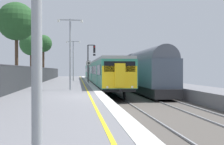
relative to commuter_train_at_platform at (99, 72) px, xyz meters
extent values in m
cube|color=slate|center=(-4.60, -24.21, -1.77)|extent=(6.40, 110.00, 1.00)
cube|color=silver|center=(-1.70, -24.21, -1.26)|extent=(0.60, 110.00, 0.01)
cube|color=yellow|center=(-2.45, -24.21, -1.26)|extent=(0.12, 110.00, 0.01)
cube|color=#4C4742|center=(4.10, -24.21, -2.37)|extent=(11.00, 110.00, 0.20)
cube|color=gray|center=(-0.71, -24.21, -2.23)|extent=(0.07, 110.00, 0.08)
cube|color=gray|center=(0.72, -24.21, -2.23)|extent=(0.07, 110.00, 0.08)
cube|color=gray|center=(3.29, -24.21, -2.23)|extent=(0.07, 110.00, 0.08)
cube|color=gray|center=(4.72, -24.21, -2.23)|extent=(0.07, 110.00, 0.08)
cube|color=#2D846B|center=(0.00, -10.02, 0.00)|extent=(2.80, 19.55, 2.30)
cube|color=black|center=(0.00, -10.02, -1.27)|extent=(2.64, 18.95, 0.25)
cube|color=#999E9E|center=(0.00, -10.02, 1.27)|extent=(2.68, 19.55, 0.24)
cube|color=black|center=(-1.41, -10.02, 0.30)|extent=(0.02, 17.95, 0.84)
cube|color=teal|center=(-1.41, -14.91, -0.10)|extent=(0.03, 1.10, 1.90)
cube|color=teal|center=(-1.41, -5.13, -0.10)|extent=(0.03, 1.10, 1.90)
cylinder|color=black|center=(-0.78, -17.19, -1.77)|extent=(0.12, 0.84, 0.84)
cylinder|color=black|center=(0.78, -17.19, -1.77)|extent=(0.12, 0.84, 0.84)
cylinder|color=black|center=(-0.78, -2.84, -1.77)|extent=(0.12, 0.84, 0.84)
cylinder|color=black|center=(0.78, -2.84, -1.77)|extent=(0.12, 0.84, 0.84)
cube|color=#2D846B|center=(0.00, 10.14, 0.00)|extent=(2.80, 19.55, 2.30)
cube|color=black|center=(0.00, 10.14, -1.27)|extent=(2.64, 18.95, 0.25)
cube|color=#999E9E|center=(0.00, 10.14, 1.27)|extent=(2.68, 19.55, 0.24)
cube|color=black|center=(-1.41, 10.14, 0.30)|extent=(0.02, 17.95, 0.84)
cube|color=teal|center=(-1.41, 5.25, -0.10)|extent=(0.03, 1.10, 1.90)
cube|color=teal|center=(-1.41, 15.03, -0.10)|extent=(0.03, 1.10, 1.90)
cylinder|color=black|center=(-0.78, 2.96, -1.77)|extent=(0.12, 0.84, 0.84)
cylinder|color=black|center=(0.78, 2.96, -1.77)|extent=(0.12, 0.84, 0.84)
cylinder|color=black|center=(-0.78, 17.31, -1.77)|extent=(0.12, 0.84, 0.84)
cylinder|color=black|center=(0.78, 17.31, -1.77)|extent=(0.12, 0.84, 0.84)
cube|color=yellow|center=(0.00, -19.75, -0.25)|extent=(2.70, 0.10, 1.70)
cube|color=black|center=(0.00, -19.76, 0.55)|extent=(2.40, 0.08, 0.80)
cube|color=yellow|center=(0.00, -19.89, -0.10)|extent=(0.80, 0.24, 1.80)
cylinder|color=white|center=(-0.95, -19.81, -1.00)|extent=(0.18, 0.06, 0.18)
cylinder|color=white|center=(0.95, -19.81, -1.00)|extent=(0.18, 0.06, 0.18)
cylinder|color=black|center=(0.00, -20.04, -1.25)|extent=(0.20, 0.35, 0.20)
cube|color=black|center=(0.00, 10.14, 1.52)|extent=(0.60, 0.90, 0.20)
cube|color=#232326|center=(4.00, -13.18, -1.64)|extent=(2.30, 12.36, 0.79)
cube|color=#4C5666|center=(4.00, -13.18, 0.00)|extent=(2.60, 11.56, 2.48)
cylinder|color=#515660|center=(4.00, -13.18, 1.24)|extent=(2.39, 11.16, 2.39)
cylinder|color=black|center=(3.22, -17.36, -1.77)|extent=(0.12, 0.84, 0.84)
cylinder|color=black|center=(4.78, -17.36, -1.77)|extent=(0.12, 0.84, 0.84)
cylinder|color=black|center=(3.22, -9.00, -1.77)|extent=(0.12, 0.84, 0.84)
cylinder|color=black|center=(4.78, -9.00, -1.77)|extent=(0.12, 0.84, 0.84)
cube|color=#232326|center=(4.00, -0.02, -1.64)|extent=(2.30, 12.36, 0.79)
cube|color=#4C5666|center=(4.00, -0.02, 0.00)|extent=(2.60, 11.56, 2.48)
cylinder|color=#515660|center=(4.00, -0.02, 1.24)|extent=(2.39, 11.16, 2.39)
cylinder|color=black|center=(3.22, -4.20, -1.77)|extent=(0.12, 0.84, 0.84)
cylinder|color=black|center=(4.78, -4.20, -1.77)|extent=(0.12, 0.84, 0.84)
cylinder|color=black|center=(3.22, 4.16, -1.77)|extent=(0.12, 0.84, 0.84)
cylinder|color=black|center=(4.78, 4.16, -1.77)|extent=(0.12, 0.84, 0.84)
cube|color=#232326|center=(4.00, 13.15, -1.64)|extent=(2.30, 12.36, 0.79)
cube|color=#4C5666|center=(4.00, 13.15, 0.00)|extent=(2.60, 11.56, 2.48)
cylinder|color=#515660|center=(4.00, 13.15, 1.24)|extent=(2.39, 11.16, 2.39)
cylinder|color=black|center=(3.22, 8.96, -1.77)|extent=(0.12, 0.84, 0.84)
cylinder|color=black|center=(4.78, 8.96, -1.77)|extent=(0.12, 0.84, 0.84)
cylinder|color=black|center=(3.22, 17.33, -1.77)|extent=(0.12, 0.84, 0.84)
cylinder|color=black|center=(4.78, 17.33, -1.77)|extent=(0.12, 0.84, 0.84)
cylinder|color=#47474C|center=(-1.75, -2.92, 1.18)|extent=(0.18, 0.18, 4.90)
cube|color=#47474C|center=(-1.30, -2.92, 3.63)|extent=(0.90, 0.12, 0.12)
cube|color=black|center=(-0.90, -2.92, 3.08)|extent=(0.28, 0.20, 1.00)
cylinder|color=red|center=(-0.90, -3.04, 3.40)|extent=(0.16, 0.04, 0.16)
cylinder|color=black|center=(-0.90, -3.04, 3.08)|extent=(0.16, 0.04, 0.16)
cylinder|color=black|center=(-0.90, -3.04, 2.76)|extent=(0.16, 0.04, 0.16)
cube|color=black|center=(-0.90, -2.92, 2.33)|extent=(0.32, 0.16, 0.24)
cylinder|color=#59595B|center=(-1.85, -7.58, -0.10)|extent=(0.08, 0.08, 2.34)
cylinder|color=black|center=(-1.85, -7.59, 1.13)|extent=(0.59, 0.02, 0.59)
cylinder|color=silver|center=(-1.85, -7.60, 1.13)|extent=(0.56, 0.02, 0.56)
cube|color=black|center=(-1.85, -7.61, 1.13)|extent=(0.24, 0.01, 0.18)
cylinder|color=#93999E|center=(-3.73, -18.38, 1.53)|extent=(0.14, 0.14, 5.60)
cube|color=#93999E|center=(-3.28, -18.38, 4.24)|extent=(0.90, 0.08, 0.08)
cylinder|color=silver|center=(-2.83, -18.38, 4.16)|extent=(0.20, 0.20, 0.18)
cube|color=#93999E|center=(-4.18, -18.38, 4.24)|extent=(0.90, 0.08, 0.08)
cylinder|color=silver|center=(-4.63, -18.38, 4.16)|extent=(0.20, 0.20, 0.18)
cylinder|color=#93999E|center=(-3.73, 0.52, 1.63)|extent=(0.14, 0.14, 5.80)
cube|color=#93999E|center=(-3.28, 0.52, 4.43)|extent=(0.90, 0.08, 0.08)
cylinder|color=silver|center=(-2.83, 0.52, 4.35)|extent=(0.20, 0.20, 0.18)
cube|color=#93999E|center=(-4.18, 0.52, 4.43)|extent=(0.90, 0.08, 0.08)
cylinder|color=silver|center=(-4.63, 0.52, 4.35)|extent=(0.20, 0.20, 0.18)
cube|color=#282B2D|center=(-7.55, -24.21, -0.33)|extent=(0.03, 99.00, 1.87)
cube|color=#38383D|center=(-7.55, -24.21, 0.60)|extent=(0.06, 99.00, 0.06)
cylinder|color=#38383D|center=(-7.55, -24.21, -0.33)|extent=(0.07, 0.07, 1.87)
cylinder|color=#38383D|center=(-7.55, -12.52, -0.33)|extent=(0.07, 0.07, 1.87)
cylinder|color=#38383D|center=(-7.55, -0.83, -0.33)|extent=(0.07, 0.07, 1.87)
cylinder|color=#38383D|center=(-7.55, 10.85, -0.33)|extent=(0.07, 0.07, 1.87)
cylinder|color=#38383D|center=(-7.55, 22.54, -0.33)|extent=(0.07, 0.07, 1.87)
cylinder|color=#473323|center=(-9.79, -8.78, 1.61)|extent=(0.36, 0.36, 5.75)
sphere|color=#234C23|center=(-9.79, -8.78, 5.63)|extent=(4.18, 4.18, 4.18)
sphere|color=#234C23|center=(-9.70, -8.83, 5.11)|extent=(3.03, 3.03, 3.03)
cylinder|color=#473323|center=(-10.35, 4.94, 1.08)|extent=(0.39, 0.39, 4.69)
sphere|color=#285628|center=(-10.35, 4.94, 4.42)|extent=(3.63, 3.63, 3.63)
sphere|color=#285628|center=(-10.91, 4.98, 3.97)|extent=(2.11, 2.11, 2.11)
cylinder|color=#473323|center=(-9.47, 13.59, 1.57)|extent=(0.40, 0.40, 5.68)
sphere|color=#234C23|center=(-9.47, 13.59, 5.30)|extent=(3.23, 3.23, 3.23)
sphere|color=#234C23|center=(-10.03, 13.84, 4.90)|extent=(2.42, 2.42, 2.42)
camera|label=1|loc=(-3.21, -41.10, 0.28)|focal=45.76mm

